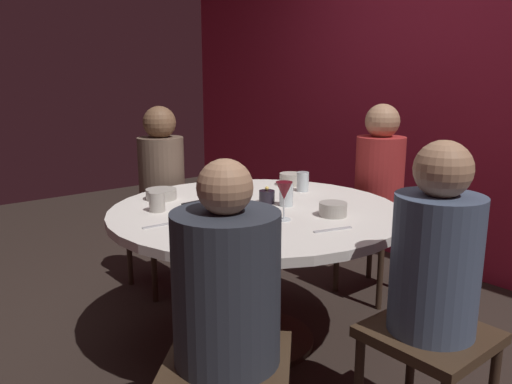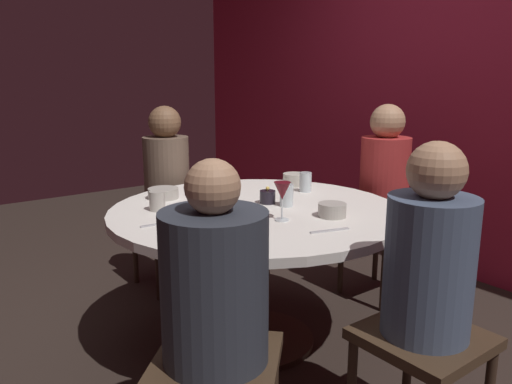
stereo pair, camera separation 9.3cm
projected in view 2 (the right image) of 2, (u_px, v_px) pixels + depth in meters
name	position (u px, v px, depth m)	size (l,w,h in m)	color
ground_plane	(256.00, 341.00, 2.63)	(8.00, 8.00, 0.00)	#2D231E
back_wall	(462.00, 85.00, 3.37)	(6.00, 0.10, 2.60)	maroon
dining_table	(256.00, 234.00, 2.50)	(1.44, 1.44, 0.72)	white
seated_diner_left	(167.00, 177.00, 3.20)	(0.40, 0.40, 1.18)	#3F2D1E
seated_diner_back	(384.00, 181.00, 3.05)	(0.40, 0.40, 1.20)	#3F2D1E
seated_diner_right	(429.00, 268.00, 1.72)	(0.40, 0.40, 1.15)	#3F2D1E
seated_diner_front_right	(215.00, 293.00, 1.56)	(0.57, 0.57, 1.12)	#3F2D1E
candle_holder	(268.00, 197.00, 2.56)	(0.08, 0.08, 0.09)	black
wine_glass	(282.00, 193.00, 2.23)	(0.08, 0.08, 0.18)	silver
dinner_plate	(216.00, 239.00, 1.97)	(0.25, 0.25, 0.01)	#4C4742
cell_phone	(198.00, 203.00, 2.56)	(0.07, 0.14, 0.01)	black
bowl_serving_large	(332.00, 210.00, 2.31)	(0.13, 0.13, 0.06)	#B2ADA3
bowl_salad_center	(163.00, 193.00, 2.66)	(0.16, 0.16, 0.05)	#B2ADA3
bowl_small_white	(294.00, 179.00, 2.98)	(0.14, 0.14, 0.07)	beige
cup_near_candle	(157.00, 201.00, 2.42)	(0.08, 0.08, 0.09)	#B2ADA3
cup_by_left_diner	(287.00, 195.00, 2.50)	(0.07, 0.07, 0.11)	silver
cup_by_right_diner	(305.00, 182.00, 2.82)	(0.07, 0.07, 0.11)	silver
fork_near_plate	(160.00, 224.00, 2.19)	(0.02, 0.18, 0.01)	#B7B7BC
knife_near_plate	(330.00, 231.00, 2.10)	(0.02, 0.18, 0.01)	#B7B7BC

